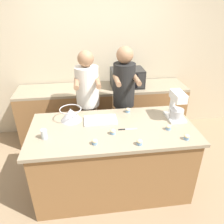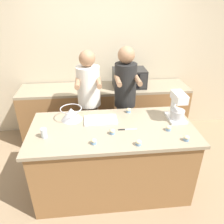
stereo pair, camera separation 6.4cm
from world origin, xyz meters
TOP-DOWN VIEW (x-y plane):
  - ground_plane at (0.00, 0.00)m, footprint 16.00×16.00m
  - back_wall at (0.00, 1.59)m, footprint 10.00×0.06m
  - island_counter at (0.00, 0.00)m, footprint 1.93×0.93m
  - back_counter at (0.00, 1.24)m, footprint 2.80×0.60m
  - person_left at (-0.26, 0.67)m, footprint 0.33×0.50m
  - person_right at (0.25, 0.67)m, footprint 0.32×0.49m
  - stand_mixer at (0.81, 0.12)m, footprint 0.20×0.30m
  - mixing_bowl at (-0.48, 0.24)m, footprint 0.27×0.27m
  - baking_tray at (-0.13, 0.17)m, footprint 0.40×0.23m
  - microwave_oven at (0.41, 1.24)m, footprint 0.53×0.38m
  - drinking_glass at (-0.76, -0.12)m, footprint 0.07×0.07m
  - knife at (0.15, -0.06)m, footprint 0.22×0.02m
  - cupcake_0 at (0.63, -0.13)m, footprint 0.06×0.06m
  - cupcake_1 at (-0.23, -0.30)m, footprint 0.06×0.06m
  - cupcake_2 at (0.25, 0.35)m, footprint 0.06×0.06m
  - cupcake_3 at (0.23, -0.37)m, footprint 0.06×0.06m
  - cupcake_4 at (-0.01, -0.13)m, footprint 0.06×0.06m
  - cupcake_5 at (0.75, -0.34)m, footprint 0.06×0.06m

SIDE VIEW (x-z plane):
  - ground_plane at x=0.00m, z-range 0.00..0.00m
  - island_counter at x=0.00m, z-range 0.00..0.92m
  - back_counter at x=0.00m, z-range 0.00..0.94m
  - person_left at x=-0.26m, z-range 0.05..1.72m
  - person_right at x=0.25m, z-range 0.06..1.78m
  - knife at x=0.15m, z-range 0.92..0.93m
  - baking_tray at x=-0.13m, z-range 0.92..0.96m
  - cupcake_0 at x=0.63m, z-range 0.92..0.98m
  - cupcake_1 at x=-0.23m, z-range 0.92..0.98m
  - cupcake_2 at x=0.25m, z-range 0.92..0.98m
  - cupcake_3 at x=0.23m, z-range 0.92..0.98m
  - cupcake_4 at x=-0.01m, z-range 0.92..0.98m
  - cupcake_5 at x=0.75m, z-range 0.92..0.98m
  - drinking_glass at x=-0.76m, z-range 0.92..1.03m
  - mixing_bowl at x=-0.48m, z-range 0.92..1.08m
  - stand_mixer at x=0.81m, z-range 0.90..1.25m
  - microwave_oven at x=0.41m, z-range 0.94..1.24m
  - back_wall at x=0.00m, z-range 0.00..2.70m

